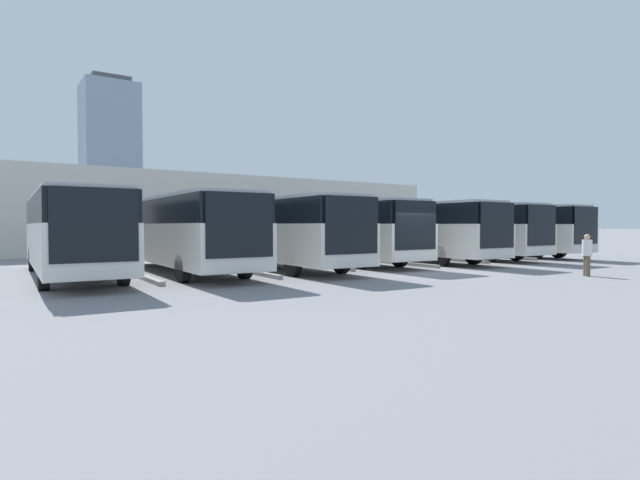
{
  "coord_description": "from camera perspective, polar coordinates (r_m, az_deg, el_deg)",
  "views": [
    {
      "loc": [
        15.31,
        14.69,
        1.97
      ],
      "look_at": [
        1.25,
        -6.09,
        1.24
      ],
      "focal_mm": 28.0,
      "sensor_mm": 36.0,
      "label": 1
    }
  ],
  "objects": [
    {
      "name": "ground_plane",
      "position": [
        21.31,
        12.09,
        -3.68
      ],
      "size": [
        600.0,
        600.0,
        0.0
      ],
      "primitive_type": "plane",
      "color": "gray"
    },
    {
      "name": "curb_divider_5",
      "position": [
        19.44,
        -19.5,
        -4.03
      ],
      "size": [
        0.42,
        5.1,
        0.15
      ],
      "primitive_type": "cube",
      "rotation": [
        0.0,
        0.0,
        -0.03
      ],
      "color": "#9E9E99",
      "rests_on": "ground_plane"
    },
    {
      "name": "office_tower",
      "position": [
        211.01,
        -22.88,
        8.81
      ],
      "size": [
        19.63,
        19.63,
        58.57
      ],
      "color": "#7F8EA3",
      "rests_on": "ground_plane"
    },
    {
      "name": "curb_divider_1",
      "position": [
        28.74,
        14.71,
        -2.17
      ],
      "size": [
        0.42,
        5.1,
        0.15
      ],
      "primitive_type": "cube",
      "rotation": [
        0.0,
        0.0,
        -0.03
      ],
      "color": "#9E9E99",
      "rests_on": "ground_plane"
    },
    {
      "name": "bus_1",
      "position": [
        31.45,
        14.76,
        1.24
      ],
      "size": [
        3.01,
        12.32,
        3.14
      ],
      "rotation": [
        0.0,
        0.0,
        -0.03
      ],
      "color": "silver",
      "rests_on": "ground_plane"
    },
    {
      "name": "bus_0",
      "position": [
        34.68,
        19.36,
        1.23
      ],
      "size": [
        3.01,
        12.32,
        3.14
      ],
      "rotation": [
        0.0,
        0.0,
        -0.03
      ],
      "color": "silver",
      "rests_on": "ground_plane"
    },
    {
      "name": "curb_divider_0",
      "position": [
        31.98,
        19.7,
        -1.83
      ],
      "size": [
        0.42,
        5.1,
        0.15
      ],
      "primitive_type": "cube",
      "rotation": [
        0.0,
        0.0,
        -0.03
      ],
      "color": "#9E9E99",
      "rests_on": "ground_plane"
    },
    {
      "name": "pedestrian",
      "position": [
        22.02,
        28.2,
        -1.37
      ],
      "size": [
        0.51,
        0.51,
        1.64
      ],
      "rotation": [
        0.0,
        0.0,
        3.99
      ],
      "color": "brown",
      "rests_on": "ground_plane"
    },
    {
      "name": "bus_4",
      "position": [
        23.05,
        -5.21,
        1.15
      ],
      "size": [
        3.01,
        12.32,
        3.14
      ],
      "rotation": [
        0.0,
        0.0,
        -0.03
      ],
      "color": "silver",
      "rests_on": "ground_plane"
    },
    {
      "name": "curb_divider_3",
      "position": [
        23.54,
        0.21,
        -2.95
      ],
      "size": [
        0.42,
        5.1,
        0.15
      ],
      "primitive_type": "cube",
      "rotation": [
        0.0,
        0.0,
        -0.03
      ],
      "color": "#9E9E99",
      "rests_on": "ground_plane"
    },
    {
      "name": "station_building",
      "position": [
        43.85,
        -13.65,
        2.87
      ],
      "size": [
        38.49,
        16.08,
        5.81
      ],
      "color": "beige",
      "rests_on": "ground_plane"
    },
    {
      "name": "bus_3",
      "position": [
        26.15,
        1.76,
        1.22
      ],
      "size": [
        3.01,
        12.32,
        3.14
      ],
      "rotation": [
        0.0,
        0.0,
        -0.03
      ],
      "color": "silver",
      "rests_on": "ground_plane"
    },
    {
      "name": "curb_divider_4",
      "position": [
        20.56,
        -7.86,
        -3.64
      ],
      "size": [
        0.42,
        5.1,
        0.15
      ],
      "primitive_type": "cube",
      "rotation": [
        0.0,
        0.0,
        -0.03
      ],
      "color": "#9E9E99",
      "rests_on": "ground_plane"
    },
    {
      "name": "curb_divider_2",
      "position": [
        25.43,
        9.24,
        -2.63
      ],
      "size": [
        0.42,
        5.1,
        0.15
      ],
      "primitive_type": "cube",
      "rotation": [
        0.0,
        0.0,
        -0.03
      ],
      "color": "#9E9E99",
      "rests_on": "ground_plane"
    },
    {
      "name": "bus_2",
      "position": [
        28.11,
        9.83,
        1.22
      ],
      "size": [
        3.01,
        12.32,
        3.14
      ],
      "rotation": [
        0.0,
        0.0,
        -0.03
      ],
      "color": "silver",
      "rests_on": "ground_plane"
    },
    {
      "name": "bus_5",
      "position": [
        21.68,
        -15.4,
        1.06
      ],
      "size": [
        3.01,
        12.32,
        3.14
      ],
      "rotation": [
        0.0,
        0.0,
        -0.03
      ],
      "color": "silver",
      "rests_on": "ground_plane"
    },
    {
      "name": "bus_6",
      "position": [
        21.07,
        -26.54,
        0.93
      ],
      "size": [
        3.01,
        12.32,
        3.14
      ],
      "rotation": [
        0.0,
        0.0,
        -0.03
      ],
      "color": "silver",
      "rests_on": "ground_plane"
    }
  ]
}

